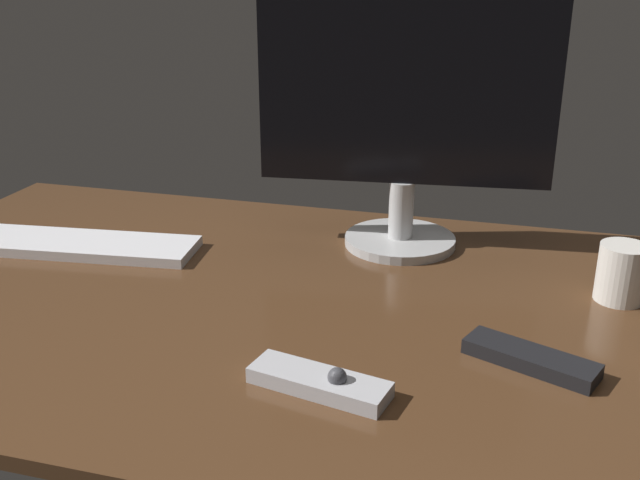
{
  "coord_description": "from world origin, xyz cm",
  "views": [
    {
      "loc": [
        32.81,
        -92.41,
        49.15
      ],
      "look_at": [
        4.56,
        9.83,
        8.0
      ],
      "focal_mm": 41.09,
      "sensor_mm": 36.0,
      "label": 1
    }
  ],
  "objects_px": {
    "keyboard": "(67,244)",
    "tv_remote": "(530,358)",
    "media_remote": "(320,382)",
    "monitor": "(405,117)",
    "coffee_mug": "(622,273)"
  },
  "relations": [
    {
      "from": "tv_remote",
      "to": "keyboard",
      "type": "bearing_deg",
      "value": -171.28
    },
    {
      "from": "keyboard",
      "to": "coffee_mug",
      "type": "relative_size",
      "value": 5.24
    },
    {
      "from": "monitor",
      "to": "tv_remote",
      "type": "relative_size",
      "value": 2.96
    },
    {
      "from": "keyboard",
      "to": "tv_remote",
      "type": "xyz_separation_m",
      "value": [
        0.77,
        -0.19,
        0.0
      ]
    },
    {
      "from": "keyboard",
      "to": "media_remote",
      "type": "xyz_separation_m",
      "value": [
        0.54,
        -0.31,
        0.0
      ]
    },
    {
      "from": "keyboard",
      "to": "media_remote",
      "type": "relative_size",
      "value": 2.57
    },
    {
      "from": "media_remote",
      "to": "coffee_mug",
      "type": "xyz_separation_m",
      "value": [
        0.36,
        0.35,
        0.03
      ]
    },
    {
      "from": "media_remote",
      "to": "tv_remote",
      "type": "xyz_separation_m",
      "value": [
        0.24,
        0.12,
        -0.0
      ]
    },
    {
      "from": "media_remote",
      "to": "coffee_mug",
      "type": "distance_m",
      "value": 0.5
    },
    {
      "from": "monitor",
      "to": "media_remote",
      "type": "bearing_deg",
      "value": -97.43
    },
    {
      "from": "media_remote",
      "to": "coffee_mug",
      "type": "relative_size",
      "value": 2.04
    },
    {
      "from": "monitor",
      "to": "coffee_mug",
      "type": "xyz_separation_m",
      "value": [
        0.35,
        -0.13,
        -0.18
      ]
    },
    {
      "from": "keyboard",
      "to": "tv_remote",
      "type": "bearing_deg",
      "value": -19.92
    },
    {
      "from": "tv_remote",
      "to": "coffee_mug",
      "type": "distance_m",
      "value": 0.26
    },
    {
      "from": "media_remote",
      "to": "tv_remote",
      "type": "bearing_deg",
      "value": 39.02
    }
  ]
}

